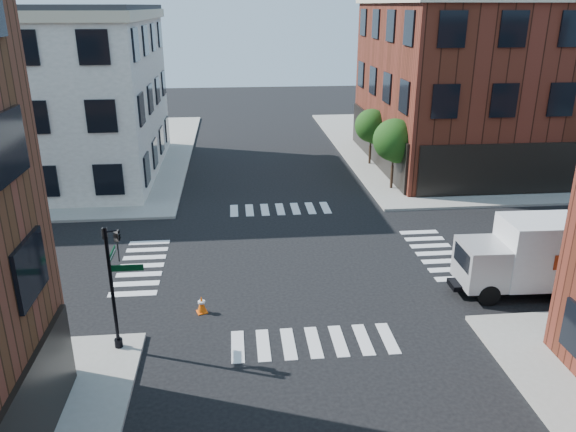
# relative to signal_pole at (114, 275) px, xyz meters

# --- Properties ---
(ground) EXTENTS (120.00, 120.00, 0.00)m
(ground) POSITION_rel_signal_pole_xyz_m (6.72, 6.68, -2.86)
(ground) COLOR black
(ground) RESTS_ON ground
(sidewalk_ne) EXTENTS (30.00, 30.00, 0.15)m
(sidewalk_ne) POSITION_rel_signal_pole_xyz_m (27.72, 27.68, -2.78)
(sidewalk_ne) COLOR gray
(sidewalk_ne) RESTS_ON ground
(building_ne) EXTENTS (25.00, 16.00, 12.00)m
(building_ne) POSITION_rel_signal_pole_xyz_m (27.22, 22.68, 3.14)
(building_ne) COLOR #461C11
(building_ne) RESTS_ON ground
(tree_near) EXTENTS (2.69, 2.69, 4.49)m
(tree_near) POSITION_rel_signal_pole_xyz_m (14.28, 16.65, 0.30)
(tree_near) COLOR black
(tree_near) RESTS_ON ground
(tree_far) EXTENTS (2.43, 2.43, 4.07)m
(tree_far) POSITION_rel_signal_pole_xyz_m (14.28, 22.65, 0.02)
(tree_far) COLOR black
(tree_far) RESTS_ON ground
(signal_pole) EXTENTS (1.29, 1.24, 4.60)m
(signal_pole) POSITION_rel_signal_pole_xyz_m (0.00, 0.00, 0.00)
(signal_pole) COLOR black
(signal_pole) RESTS_ON ground
(box_truck) EXTENTS (7.17, 2.34, 3.21)m
(box_truck) POSITION_rel_signal_pole_xyz_m (16.80, 2.55, -1.19)
(box_truck) COLOR silver
(box_truck) RESTS_ON ground
(traffic_cone) EXTENTS (0.49, 0.49, 0.71)m
(traffic_cone) POSITION_rel_signal_pole_xyz_m (2.67, 2.19, -2.52)
(traffic_cone) COLOR #FF5E0B
(traffic_cone) RESTS_ON ground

